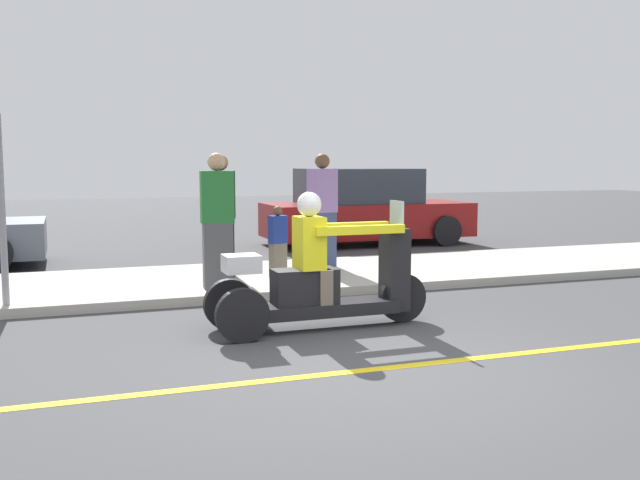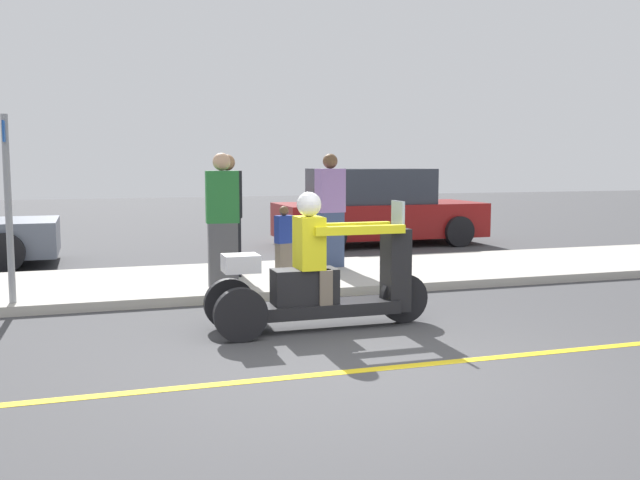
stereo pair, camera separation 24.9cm
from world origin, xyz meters
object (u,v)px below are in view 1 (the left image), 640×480
object	(u,v)px
spectator_far_back	(217,223)
street_sign	(1,202)
spectator_end_of_line	(322,212)
parked_car_lot_left	(364,209)
motorcycle_trike	(321,280)
spectator_near_curb	(278,243)
spectator_by_tree	(221,218)

from	to	relation	value
spectator_far_back	street_sign	distance (m)	2.59
spectator_end_of_line	spectator_far_back	world-z (taller)	spectator_end_of_line
parked_car_lot_left	motorcycle_trike	bearing A→B (deg)	-116.77
motorcycle_trike	spectator_end_of_line	bearing A→B (deg)	69.69
parked_car_lot_left	spectator_far_back	bearing A→B (deg)	-130.78
spectator_far_back	parked_car_lot_left	bearing A→B (deg)	49.22
motorcycle_trike	spectator_near_curb	bearing A→B (deg)	83.27
spectator_near_curb	street_sign	world-z (taller)	street_sign
motorcycle_trike	spectator_far_back	distance (m)	2.29
spectator_end_of_line	spectator_far_back	bearing A→B (deg)	-145.53
spectator_near_curb	street_sign	size ratio (longest dim) A/B	0.47
motorcycle_trike	parked_car_lot_left	size ratio (longest dim) A/B	0.56
parked_car_lot_left	street_sign	distance (m)	8.49
spectator_end_of_line	street_sign	distance (m)	4.78
spectator_far_back	spectator_end_of_line	bearing A→B (deg)	34.47
spectator_far_back	parked_car_lot_left	size ratio (longest dim) A/B	0.41
motorcycle_trike	spectator_far_back	bearing A→B (deg)	107.07
spectator_end_of_line	parked_car_lot_left	bearing A→B (deg)	57.48
spectator_end_of_line	parked_car_lot_left	world-z (taller)	spectator_end_of_line
spectator_far_back	street_sign	xyz separation A→B (m)	(-2.55, -0.27, 0.34)
spectator_near_curb	spectator_by_tree	size ratio (longest dim) A/B	0.59
parked_car_lot_left	street_sign	world-z (taller)	street_sign
spectator_by_tree	parked_car_lot_left	size ratio (longest dim) A/B	0.40
motorcycle_trike	spectator_far_back	xyz separation A→B (m)	(-0.66, 2.14, 0.45)
motorcycle_trike	spectator_near_curb	world-z (taller)	motorcycle_trike
street_sign	spectator_by_tree	bearing A→B (deg)	22.69
parked_car_lot_left	street_sign	xyz separation A→B (m)	(-6.74, -5.13, 0.56)
spectator_end_of_line	street_sign	size ratio (longest dim) A/B	0.81
motorcycle_trike	spectator_end_of_line	world-z (taller)	spectator_end_of_line
spectator_end_of_line	spectator_by_tree	distance (m)	1.76
spectator_near_curb	spectator_far_back	size ratio (longest dim) A/B	0.58
spectator_far_back	parked_car_lot_left	world-z (taller)	spectator_far_back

